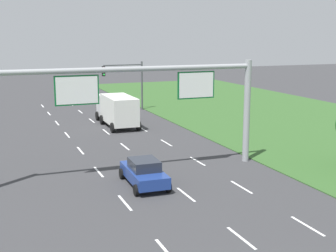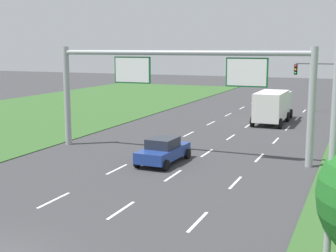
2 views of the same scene
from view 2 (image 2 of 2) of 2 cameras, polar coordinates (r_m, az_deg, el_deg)
The scene contains 8 objects.
lane_dashes_inner_left at distance 29.81m, azimuth -3.46°, elevation -3.91°, with size 0.14×68.40×0.01m.
lane_dashes_inner_right at distance 28.49m, azimuth 2.90°, elevation -4.55°, with size 0.14×68.40×0.01m.
lane_dashes_slip at distance 27.54m, azimuth 9.79°, elevation -5.17°, with size 0.14×68.40×0.01m.
car_lead_silver at distance 28.34m, azimuth -0.59°, elevation -2.99°, with size 2.20×4.41×1.56m.
box_truck at distance 44.54m, azimuth 12.69°, elevation 2.48°, with size 2.74×7.67×2.96m.
sign_gantry at distance 30.02m, azimuth 1.28°, elevation 5.59°, with size 17.24×0.44×7.00m.
traffic_light_mast at distance 52.12m, azimuth 18.07°, elevation 5.71°, with size 4.76×0.49×5.60m.
street_lamp at distance 11.70m, azimuth 17.73°, elevation -0.07°, with size 2.61×0.32×8.50m.
Camera 2 is at (11.05, -11.02, 6.94)m, focal length 50.00 mm.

